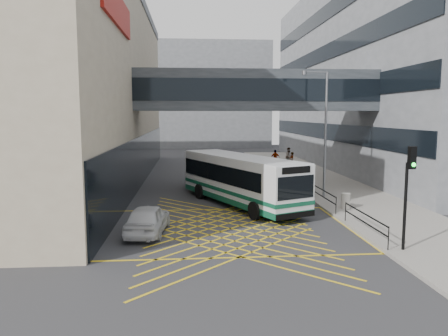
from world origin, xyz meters
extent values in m
plane|color=#333335|center=(0.00, 0.00, 0.00)|extent=(120.00, 120.00, 0.00)
cube|color=black|center=(-5.96, 16.00, 2.00)|extent=(0.10, 41.50, 4.00)
cube|color=maroon|center=(-5.92, 4.00, 11.50)|extent=(0.18, 9.00, 1.80)
cube|color=slate|center=(24.00, 24.00, 10.00)|extent=(24.00, 44.00, 20.00)
cube|color=black|center=(11.96, 24.00, 4.00)|extent=(0.10, 43.50, 1.60)
cube|color=black|center=(11.96, 24.00, 8.00)|extent=(0.10, 43.50, 1.60)
cube|color=black|center=(11.96, 24.00, 12.00)|extent=(0.10, 43.50, 1.60)
cube|color=black|center=(11.96, 24.00, 16.00)|extent=(0.10, 43.50, 1.60)
cube|color=slate|center=(-2.00, 60.00, 9.00)|extent=(28.00, 16.00, 18.00)
cube|color=#353A3F|center=(3.00, 12.00, 7.50)|extent=(20.00, 4.00, 3.00)
cube|color=black|center=(3.00, 9.98, 7.50)|extent=(19.50, 0.06, 1.60)
cube|color=black|center=(3.00, 14.02, 7.50)|extent=(19.50, 0.06, 1.60)
cube|color=gray|center=(9.00, 15.00, 0.08)|extent=(6.00, 54.00, 0.16)
cube|color=gold|center=(0.00, 0.00, 0.00)|extent=(12.00, 9.00, 0.01)
cube|color=silver|center=(1.15, 5.59, 1.72)|extent=(6.93, 11.20, 2.74)
cube|color=#0F4F35|center=(1.15, 5.59, 0.53)|extent=(6.99, 11.25, 0.34)
cube|color=#0F4F35|center=(1.15, 5.59, 1.06)|extent=(7.01, 11.26, 0.22)
cube|color=black|center=(0.90, 6.14, 2.08)|extent=(6.40, 9.93, 1.06)
cube|color=black|center=(3.46, 0.53, 1.98)|extent=(2.15, 1.04, 1.22)
cube|color=black|center=(3.47, 0.51, 2.89)|extent=(1.69, 0.81, 0.35)
cube|color=silver|center=(1.15, 5.59, 3.10)|extent=(6.87, 11.10, 0.10)
cube|color=black|center=(3.47, 0.51, 0.51)|extent=(2.35, 1.14, 0.30)
cube|color=black|center=(-1.16, 10.66, 0.51)|extent=(2.35, 1.14, 0.30)
cylinder|color=black|center=(1.51, 1.74, 0.51)|extent=(0.68, 1.04, 1.01)
cylinder|color=black|center=(3.83, 2.80, 0.51)|extent=(0.68, 1.04, 1.01)
cylinder|color=black|center=(-1.36, 8.01, 0.51)|extent=(0.68, 1.04, 1.01)
cylinder|color=black|center=(0.97, 9.07, 0.51)|extent=(0.68, 1.04, 1.01)
imported|color=silver|center=(-4.07, -0.60, 0.73)|extent=(2.38, 4.79, 1.47)
imported|color=#222228|center=(-1.15, 12.89, 0.77)|extent=(1.98, 4.96, 1.55)
imported|color=gray|center=(1.58, 20.67, 0.64)|extent=(2.30, 4.29, 1.27)
cylinder|color=black|center=(6.81, -4.48, 1.98)|extent=(0.16, 0.16, 3.65)
cube|color=black|center=(6.87, -4.70, 4.02)|extent=(0.34, 0.27, 0.91)
sphere|color=#19E533|center=(6.90, -4.81, 3.75)|extent=(0.21, 0.21, 0.17)
cylinder|color=slate|center=(7.14, 7.38, 4.34)|extent=(0.20, 0.20, 8.36)
cube|color=slate|center=(6.32, 7.21, 8.52)|extent=(1.66, 0.43, 0.10)
cylinder|color=slate|center=(5.50, 7.05, 8.44)|extent=(0.34, 0.34, 0.26)
cylinder|color=#ADA89E|center=(7.24, 3.46, 0.62)|extent=(0.53, 0.53, 0.91)
cube|color=black|center=(6.15, -2.00, 1.11)|extent=(0.05, 5.00, 0.05)
cube|color=black|center=(6.15, -2.00, 0.71)|extent=(0.05, 5.00, 0.05)
cube|color=black|center=(6.15, 5.00, 1.11)|extent=(0.05, 6.00, 0.05)
cube|color=black|center=(6.15, 5.00, 0.71)|extent=(0.05, 6.00, 0.05)
cylinder|color=black|center=(6.15, -4.50, 0.66)|extent=(0.04, 0.04, 1.00)
cylinder|color=black|center=(6.15, 0.50, 0.66)|extent=(0.04, 0.04, 1.00)
cylinder|color=black|center=(6.15, 2.00, 0.66)|extent=(0.04, 0.04, 1.00)
cylinder|color=black|center=(6.15, 8.00, 0.66)|extent=(0.04, 0.04, 1.00)
cylinder|color=black|center=(6.25, 10.00, 0.61)|extent=(0.14, 0.14, 0.90)
cylinder|color=black|center=(6.25, 12.00, 0.61)|extent=(0.14, 0.14, 0.90)
cylinder|color=black|center=(6.25, 14.00, 0.61)|extent=(0.14, 0.14, 0.90)
cylinder|color=black|center=(6.25, 16.00, 0.61)|extent=(0.14, 0.14, 0.90)
cylinder|color=black|center=(6.25, 18.00, 0.61)|extent=(0.14, 0.14, 0.90)
cylinder|color=black|center=(6.25, 20.00, 0.61)|extent=(0.14, 0.14, 0.90)
imported|color=gray|center=(8.43, 22.38, 1.03)|extent=(0.84, 0.82, 1.73)
imported|color=gray|center=(8.97, 25.98, 1.11)|extent=(1.08, 0.94, 1.91)
imported|color=gray|center=(7.19, 24.69, 1.05)|extent=(1.06, 0.53, 1.78)
camera|label=1|loc=(-2.02, -21.43, 5.76)|focal=35.00mm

